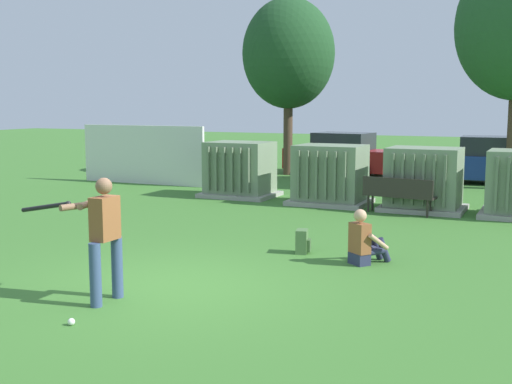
# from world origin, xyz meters

# --- Properties ---
(ground_plane) EXTENTS (96.00, 96.00, 0.00)m
(ground_plane) POSITION_xyz_m (0.00, 0.00, 0.00)
(ground_plane) COLOR #3D752D
(fence_panel) EXTENTS (4.80, 0.12, 2.00)m
(fence_panel) POSITION_xyz_m (-7.66, 10.50, 1.00)
(fence_panel) COLOR silver
(fence_panel) RESTS_ON ground
(transformer_west) EXTENTS (2.10, 1.70, 1.62)m
(transformer_west) POSITION_xyz_m (-3.25, 9.10, 0.79)
(transformer_west) COLOR #9E9B93
(transformer_west) RESTS_ON ground
(transformer_mid_west) EXTENTS (2.10, 1.70, 1.62)m
(transformer_mid_west) POSITION_xyz_m (-0.35, 8.81, 0.79)
(transformer_mid_west) COLOR #9E9B93
(transformer_mid_west) RESTS_ON ground
(transformer_mid_east) EXTENTS (2.10, 1.70, 1.62)m
(transformer_mid_east) POSITION_xyz_m (2.17, 8.81, 0.79)
(transformer_mid_east) COLOR #9E9B93
(transformer_mid_east) RESTS_ON ground
(park_bench) EXTENTS (1.84, 0.64, 0.92)m
(park_bench) POSITION_xyz_m (1.72, 7.92, 0.54)
(park_bench) COLOR #2D2823
(park_bench) RESTS_ON ground
(batter) EXTENTS (1.60, 0.72, 1.74)m
(batter) POSITION_xyz_m (-0.39, -1.00, 0.98)
(batter) COLOR #384C75
(batter) RESTS_ON ground
(sports_ball) EXTENTS (0.09, 0.09, 0.09)m
(sports_ball) POSITION_xyz_m (-0.13, -1.97, 0.04)
(sports_ball) COLOR white
(sports_ball) RESTS_ON ground
(seated_spectator) EXTENTS (0.69, 0.77, 0.96)m
(seated_spectator) POSITION_xyz_m (2.32, 2.63, 0.38)
(seated_spectator) COLOR #282D4C
(seated_spectator) RESTS_ON ground
(backpack) EXTENTS (0.32, 0.36, 0.44)m
(backpack) POSITION_xyz_m (1.07, 2.93, 0.21)
(backpack) COLOR #4C723F
(backpack) RESTS_ON ground
(tree_left) EXTENTS (3.51, 3.51, 6.71)m
(tree_left) POSITION_xyz_m (-4.22, 15.28, 4.61)
(tree_left) COLOR #4C3828
(tree_left) RESTS_ON ground
(parked_car_leftmost) EXTENTS (4.38, 2.30, 1.62)m
(parked_car_leftmost) POSITION_xyz_m (-2.42, 16.30, 0.75)
(parked_car_leftmost) COLOR maroon
(parked_car_leftmost) RESTS_ON ground
(parked_car_left_of_center) EXTENTS (4.28, 2.09, 1.62)m
(parked_car_left_of_center) POSITION_xyz_m (3.15, 15.59, 0.75)
(parked_car_left_of_center) COLOR navy
(parked_car_left_of_center) RESTS_ON ground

